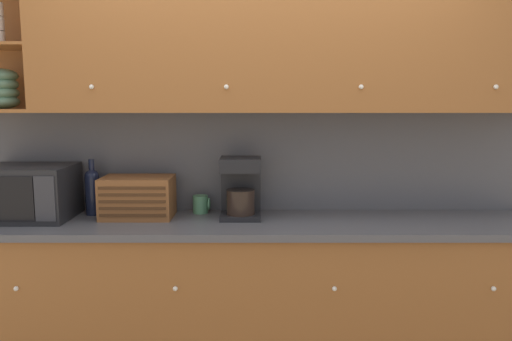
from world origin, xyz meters
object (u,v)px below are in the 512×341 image
object	(u,v)px
mug	(202,204)
bread_box	(139,197)
microwave	(30,192)
coffee_maker	(242,187)
wine_bottle	(94,190)

from	to	relation	value
mug	bread_box	bearing A→B (deg)	-162.64
microwave	coffee_maker	bearing A→B (deg)	1.18
mug	coffee_maker	world-z (taller)	coffee_maker
wine_bottle	bread_box	bearing A→B (deg)	-13.80
microwave	mug	distance (m)	1.00
wine_bottle	bread_box	distance (m)	0.30
bread_box	mug	xyz separation A→B (m)	(0.36, 0.11, -0.07)
wine_bottle	coffee_maker	distance (m)	0.90
mug	coffee_maker	distance (m)	0.30
bread_box	coffee_maker	xyz separation A→B (m)	(0.60, -0.01, 0.06)
microwave	mug	xyz separation A→B (m)	(0.98, 0.14, -0.10)
wine_bottle	bread_box	xyz separation A→B (m)	(0.29, -0.07, -0.03)
bread_box	mug	bearing A→B (deg)	17.36
wine_bottle	mug	distance (m)	0.65
coffee_maker	bread_box	bearing A→B (deg)	179.41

